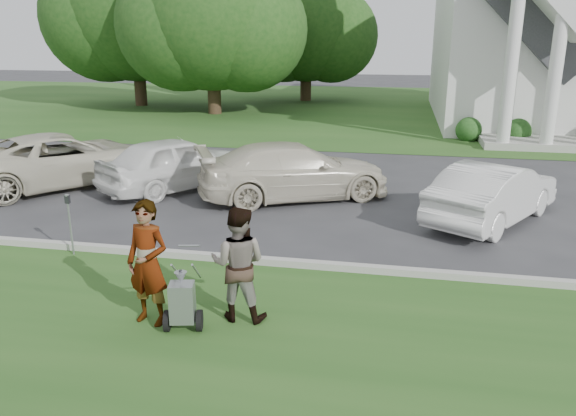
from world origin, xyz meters
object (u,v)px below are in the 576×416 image
(tree_back, at_px, (306,30))
(striping_cart, at_px, (183,303))
(person_left, at_px, (148,264))
(car_d, at_px, (493,193))
(tree_far, at_px, (135,13))
(tree_left, at_px, (211,21))
(parking_meter_near, at_px, (70,217))
(church, at_px, (534,3))
(person_right, at_px, (238,265))
(car_c, at_px, (294,171))
(car_a, at_px, (63,159))
(car_b, at_px, (177,163))

(tree_back, height_order, striping_cart, tree_back)
(person_left, bearing_deg, tree_back, 107.80)
(car_d, bearing_deg, tree_far, -15.96)
(tree_left, xyz_separation_m, tree_far, (-6.00, 3.00, 0.58))
(tree_left, relative_size, parking_meter_near, 8.28)
(church, distance_m, tree_far, 23.09)
(person_right, relative_size, car_c, 0.35)
(tree_back, relative_size, car_a, 1.70)
(tree_back, xyz_separation_m, car_b, (0.33, -24.36, -3.95))
(tree_far, bearing_deg, person_right, -61.79)
(car_b, bearing_deg, tree_back, -53.62)
(tree_back, relative_size, car_c, 1.83)
(car_b, bearing_deg, person_left, 144.71)
(tree_left, bearing_deg, car_c, -64.76)
(car_c, bearing_deg, tree_far, 8.34)
(car_b, relative_size, car_d, 1.05)
(tree_far, bearing_deg, tree_left, -26.56)
(parking_meter_near, distance_m, car_b, 5.35)
(person_right, bearing_deg, person_left, 16.29)
(striping_cart, xyz_separation_m, car_d, (5.32, 6.44, 0.27))
(tree_far, relative_size, car_c, 2.22)
(tree_left, height_order, person_left, tree_left)
(tree_left, bearing_deg, tree_back, 63.43)
(tree_back, bearing_deg, person_right, -82.29)
(tree_left, relative_size, car_d, 2.44)
(person_left, bearing_deg, car_a, 142.11)
(church, distance_m, parking_meter_near, 26.67)
(church, height_order, parking_meter_near, church)
(person_right, bearing_deg, tree_back, -83.10)
(church, height_order, car_d, church)
(person_left, xyz_separation_m, car_b, (-2.66, 7.67, -0.20))
(tree_far, xyz_separation_m, tree_back, (10.00, 5.00, -0.97))
(tree_far, xyz_separation_m, car_b, (10.33, -19.36, -4.91))
(tree_left, relative_size, car_c, 2.03)
(tree_far, distance_m, parking_meter_near, 27.18)
(tree_back, relative_size, car_d, 2.20)
(car_c, bearing_deg, person_right, 156.78)
(tree_far, relative_size, person_right, 6.37)
(tree_far, relative_size, car_b, 2.55)
(church, relative_size, tree_left, 2.27)
(parking_meter_near, distance_m, car_a, 6.15)
(person_left, bearing_deg, car_d, 59.41)
(car_d, bearing_deg, tree_back, -39.25)
(tree_left, relative_size, striping_cart, 8.97)
(tree_far, xyz_separation_m, car_c, (13.84, -19.63, -4.93))
(tree_far, xyz_separation_m, parking_meter_near, (10.22, -24.70, -4.88))
(church, xyz_separation_m, tree_left, (-17.01, -1.13, -0.83))
(parking_meter_near, xyz_separation_m, car_d, (8.66, 3.98, -0.09))
(parking_meter_near, height_order, car_d, car_d)
(car_a, bearing_deg, car_b, -137.83)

